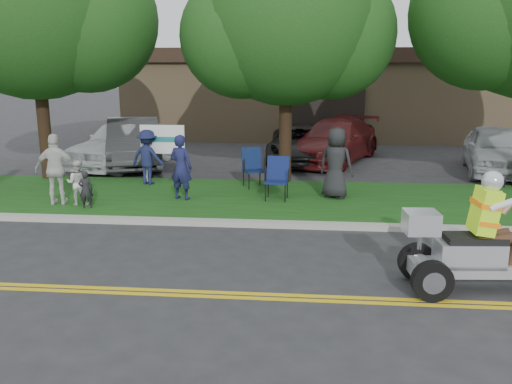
# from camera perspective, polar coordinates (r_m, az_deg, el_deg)

# --- Properties ---
(ground) EXTENTS (120.00, 120.00, 0.00)m
(ground) POSITION_cam_1_polar(r_m,az_deg,el_deg) (8.89, -2.10, -9.50)
(ground) COLOR #28282B
(ground) RESTS_ON ground
(centerline_near) EXTENTS (60.00, 0.10, 0.01)m
(centerline_near) POSITION_cam_1_polar(r_m,az_deg,el_deg) (8.36, -2.61, -11.02)
(centerline_near) COLOR gold
(centerline_near) RESTS_ON ground
(centerline_far) EXTENTS (60.00, 0.10, 0.01)m
(centerline_far) POSITION_cam_1_polar(r_m,az_deg,el_deg) (8.51, -2.46, -10.57)
(centerline_far) COLOR gold
(centerline_far) RESTS_ON ground
(curb) EXTENTS (60.00, 0.25, 0.12)m
(curb) POSITION_cam_1_polar(r_m,az_deg,el_deg) (11.72, -0.21, -3.36)
(curb) COLOR #A8A89E
(curb) RESTS_ON ground
(grass_verge) EXTENTS (60.00, 4.00, 0.10)m
(grass_verge) POSITION_cam_1_polar(r_m,az_deg,el_deg) (13.78, 0.63, -0.76)
(grass_verge) COLOR #134512
(grass_verge) RESTS_ON ground
(commercial_building) EXTENTS (18.00, 8.20, 4.00)m
(commercial_building) POSITION_cam_1_polar(r_m,az_deg,el_deg) (27.13, 7.31, 10.49)
(commercial_building) COLOR #9E7F5B
(commercial_building) RESTS_ON ground
(tree_left) EXTENTS (6.62, 5.40, 7.78)m
(tree_left) POSITION_cam_1_polar(r_m,az_deg,el_deg) (16.94, -22.14, 17.34)
(tree_left) COLOR #332114
(tree_left) RESTS_ON ground
(tree_mid) EXTENTS (5.88, 4.80, 7.05)m
(tree_mid) POSITION_cam_1_polar(r_m,az_deg,el_deg) (15.37, 3.46, 17.19)
(tree_mid) COLOR #332114
(tree_mid) RESTS_ON ground
(business_sign) EXTENTS (1.25, 0.06, 1.75)m
(business_sign) POSITION_cam_1_polar(r_m,az_deg,el_deg) (15.39, -9.80, 5.14)
(business_sign) COLOR silver
(business_sign) RESTS_ON ground
(trike_scooter) EXTENTS (2.92, 1.01, 1.91)m
(trike_scooter) POSITION_cam_1_polar(r_m,az_deg,el_deg) (9.10, 23.22, -5.60)
(trike_scooter) COLOR black
(trike_scooter) RESTS_ON ground
(lawn_chair_a) EXTENTS (0.61, 0.63, 1.06)m
(lawn_chair_a) POSITION_cam_1_polar(r_m,az_deg,el_deg) (13.53, 2.27, 1.77)
(lawn_chair_a) COLOR black
(lawn_chair_a) RESTS_ON grass_verge
(lawn_chair_b) EXTENTS (0.75, 0.76, 1.06)m
(lawn_chair_b) POSITION_cam_1_polar(r_m,az_deg,el_deg) (14.87, -0.32, 2.88)
(lawn_chair_b) COLOR black
(lawn_chair_b) RESTS_ON grass_verge
(spectator_adult_left) EXTENTS (0.68, 0.55, 1.63)m
(spectator_adult_left) POSITION_cam_1_polar(r_m,az_deg,el_deg) (13.55, -7.90, 2.61)
(spectator_adult_left) COLOR #191C46
(spectator_adult_left) RESTS_ON grass_verge
(spectator_adult_right) EXTENTS (1.05, 0.55, 1.71)m
(spectator_adult_right) POSITION_cam_1_polar(r_m,az_deg,el_deg) (13.81, -20.27, 2.26)
(spectator_adult_right) COLOR silver
(spectator_adult_right) RESTS_ON grass_verge
(spectator_chair_a) EXTENTS (1.10, 0.80, 1.53)m
(spectator_chair_a) POSITION_cam_1_polar(r_m,az_deg,el_deg) (15.40, -11.33, 3.62)
(spectator_chair_a) COLOR #181E44
(spectator_chair_a) RESTS_ON grass_verge
(spectator_chair_b) EXTENTS (1.03, 0.87, 1.78)m
(spectator_chair_b) POSITION_cam_1_polar(r_m,az_deg,el_deg) (13.70, 8.42, 3.05)
(spectator_chair_b) COLOR black
(spectator_chair_b) RESTS_ON grass_verge
(child_left) EXTENTS (0.38, 0.31, 0.89)m
(child_left) POSITION_cam_1_polar(r_m,az_deg,el_deg) (13.29, -17.49, 0.25)
(child_left) COLOR black
(child_left) RESTS_ON grass_verge
(child_right) EXTENTS (0.59, 0.49, 1.09)m
(child_right) POSITION_cam_1_polar(r_m,az_deg,el_deg) (13.61, -18.25, 0.94)
(child_right) COLOR silver
(child_right) RESTS_ON grass_verge
(parked_car_far_left) EXTENTS (3.18, 5.06, 1.60)m
(parked_car_far_left) POSITION_cam_1_polar(r_m,az_deg,el_deg) (18.80, -13.71, 5.09)
(parked_car_far_left) COLOR silver
(parked_car_far_left) RESTS_ON ground
(parked_car_left) EXTENTS (3.09, 5.09, 1.59)m
(parked_car_left) POSITION_cam_1_polar(r_m,az_deg,el_deg) (18.83, -12.75, 5.13)
(parked_car_left) COLOR #323335
(parked_car_left) RESTS_ON ground
(parked_car_mid) EXTENTS (2.16, 4.54, 1.25)m
(parked_car_mid) POSITION_cam_1_polar(r_m,az_deg,el_deg) (19.14, 4.55, 5.06)
(parked_car_mid) COLOR black
(parked_car_mid) RESTS_ON ground
(parked_car_right) EXTENTS (3.87, 5.44, 1.46)m
(parked_car_right) POSITION_cam_1_polar(r_m,az_deg,el_deg) (19.30, 8.25, 5.35)
(parked_car_right) COLOR #4C1113
(parked_car_right) RESTS_ON ground
(parked_car_far_right) EXTENTS (2.59, 4.68, 1.51)m
(parked_car_far_right) POSITION_cam_1_polar(r_m,az_deg,el_deg) (18.74, 23.95, 4.12)
(parked_car_far_right) COLOR #B3B5BA
(parked_car_far_right) RESTS_ON ground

